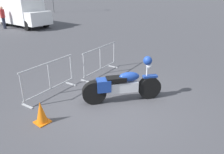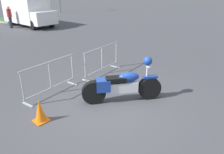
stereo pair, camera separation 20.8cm
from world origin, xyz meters
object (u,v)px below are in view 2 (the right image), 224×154
(motorcycle, at_px, (122,85))
(crowd_barrier_far, at_px, (102,60))
(pedestrian, at_px, (10,16))
(crowd_barrier_near, at_px, (50,78))
(delivery_van, at_px, (28,11))
(traffic_cone, at_px, (40,111))

(motorcycle, relative_size, crowd_barrier_far, 0.98)
(motorcycle, height_order, pedestrian, pedestrian)
(crowd_barrier_near, distance_m, crowd_barrier_far, 2.29)
(pedestrian, bearing_deg, crowd_barrier_far, 12.33)
(crowd_barrier_near, bearing_deg, delivery_van, 64.16)
(crowd_barrier_far, bearing_deg, motorcycle, -120.43)
(motorcycle, xyz_separation_m, crowd_barrier_near, (-1.14, 1.95, 0.04))
(crowd_barrier_far, distance_m, traffic_cone, 3.53)
(pedestrian, bearing_deg, traffic_cone, -0.13)
(crowd_barrier_near, xyz_separation_m, pedestrian, (4.36, 12.25, 0.37))
(motorcycle, xyz_separation_m, crowd_barrier_far, (1.14, 1.95, 0.04))
(motorcycle, bearing_deg, pedestrian, 115.19)
(motorcycle, bearing_deg, crowd_barrier_near, 158.37)
(crowd_barrier_far, xyz_separation_m, traffic_cone, (-3.34, -1.11, -0.26))
(crowd_barrier_near, relative_size, pedestrian, 1.20)
(crowd_barrier_near, height_order, delivery_van, delivery_van)
(crowd_barrier_near, relative_size, traffic_cone, 3.43)
(crowd_barrier_far, height_order, delivery_van, delivery_van)
(crowd_barrier_far, relative_size, traffic_cone, 3.43)
(pedestrian, bearing_deg, delivery_van, 105.58)
(delivery_van, bearing_deg, motorcycle, -21.13)
(crowd_barrier_near, distance_m, delivery_van, 13.44)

